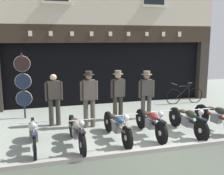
{
  "coord_description": "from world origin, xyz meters",
  "views": [
    {
      "loc": [
        -2.99,
        -5.74,
        2.78
      ],
      "look_at": [
        -0.58,
        2.73,
        1.17
      ],
      "focal_mm": 43.49,
      "sensor_mm": 36.0,
      "label": 1
    }
  ],
  "objects_px": {
    "salesman_right": "(118,93)",
    "leaning_bicycle": "(185,95)",
    "tyre_sign_pole": "(23,82)",
    "motorcycle_center_left": "(117,126)",
    "advert_board_near": "(134,64)",
    "salesman_left": "(54,97)",
    "motorcycle_left": "(77,131)",
    "assistant_far_right": "(146,92)",
    "motorcycle_center": "(151,122)",
    "shopkeeper_center": "(89,96)",
    "motorcycle_center_right": "(188,120)",
    "motorcycle_right": "(217,117)",
    "motorcycle_far_left": "(34,134)"
  },
  "relations": [
    {
      "from": "motorcycle_center_right",
      "to": "salesman_right",
      "type": "xyz_separation_m",
      "value": [
        -1.56,
        1.89,
        0.54
      ]
    },
    {
      "from": "motorcycle_center_left",
      "to": "salesman_left",
      "type": "bearing_deg",
      "value": -52.88
    },
    {
      "from": "motorcycle_left",
      "to": "advert_board_near",
      "type": "height_order",
      "value": "advert_board_near"
    },
    {
      "from": "motorcycle_center",
      "to": "motorcycle_right",
      "type": "xyz_separation_m",
      "value": [
        2.15,
        -0.08,
        0.01
      ]
    },
    {
      "from": "motorcycle_far_left",
      "to": "motorcycle_right",
      "type": "height_order",
      "value": "motorcycle_far_left"
    },
    {
      "from": "tyre_sign_pole",
      "to": "advert_board_near",
      "type": "distance_m",
      "value": 4.84
    },
    {
      "from": "salesman_right",
      "to": "leaning_bicycle",
      "type": "bearing_deg",
      "value": -170.1
    },
    {
      "from": "motorcycle_left",
      "to": "motorcycle_center",
      "type": "distance_m",
      "value": 2.16
    },
    {
      "from": "salesman_right",
      "to": "assistant_far_right",
      "type": "height_order",
      "value": "salesman_right"
    },
    {
      "from": "salesman_right",
      "to": "shopkeeper_center",
      "type": "bearing_deg",
      "value": 11.46
    },
    {
      "from": "motorcycle_right",
      "to": "salesman_right",
      "type": "relative_size",
      "value": 1.16
    },
    {
      "from": "motorcycle_left",
      "to": "motorcycle_center_left",
      "type": "bearing_deg",
      "value": -175.41
    },
    {
      "from": "motorcycle_center_right",
      "to": "leaning_bicycle",
      "type": "height_order",
      "value": "leaning_bicycle"
    },
    {
      "from": "motorcycle_center",
      "to": "shopkeeper_center",
      "type": "xyz_separation_m",
      "value": [
        -1.53,
        1.27,
        0.58
      ]
    },
    {
      "from": "salesman_right",
      "to": "advert_board_near",
      "type": "height_order",
      "value": "advert_board_near"
    },
    {
      "from": "tyre_sign_pole",
      "to": "salesman_left",
      "type": "bearing_deg",
      "value": -48.95
    },
    {
      "from": "motorcycle_right",
      "to": "tyre_sign_pole",
      "type": "relative_size",
      "value": 0.87
    },
    {
      "from": "motorcycle_center",
      "to": "shopkeeper_center",
      "type": "bearing_deg",
      "value": -41.34
    },
    {
      "from": "tyre_sign_pole",
      "to": "shopkeeper_center",
      "type": "bearing_deg",
      "value": -38.1
    },
    {
      "from": "salesman_left",
      "to": "tyre_sign_pole",
      "type": "xyz_separation_m",
      "value": [
        -0.95,
        1.1,
        0.37
      ]
    },
    {
      "from": "assistant_far_right",
      "to": "tyre_sign_pole",
      "type": "bearing_deg",
      "value": -10.44
    },
    {
      "from": "motorcycle_center_right",
      "to": "salesman_left",
      "type": "height_order",
      "value": "salesman_left"
    },
    {
      "from": "tyre_sign_pole",
      "to": "motorcycle_center_left",
      "type": "bearing_deg",
      "value": -48.8
    },
    {
      "from": "motorcycle_center_left",
      "to": "motorcycle_left",
      "type": "bearing_deg",
      "value": 2.58
    },
    {
      "from": "shopkeeper_center",
      "to": "motorcycle_left",
      "type": "bearing_deg",
      "value": 65.95
    },
    {
      "from": "motorcycle_center_right",
      "to": "tyre_sign_pole",
      "type": "xyz_separation_m",
      "value": [
        -4.65,
        2.95,
        0.88
      ]
    },
    {
      "from": "motorcycle_center",
      "to": "tyre_sign_pole",
      "type": "xyz_separation_m",
      "value": [
        -3.53,
        2.83,
        0.88
      ]
    },
    {
      "from": "assistant_far_right",
      "to": "leaning_bicycle",
      "type": "bearing_deg",
      "value": -141.38
    },
    {
      "from": "tyre_sign_pole",
      "to": "advert_board_near",
      "type": "relative_size",
      "value": 2.37
    },
    {
      "from": "motorcycle_left",
      "to": "advert_board_near",
      "type": "xyz_separation_m",
      "value": [
        3.23,
        4.46,
        1.24
      ]
    },
    {
      "from": "motorcycle_center_left",
      "to": "motorcycle_center",
      "type": "xyz_separation_m",
      "value": [
        1.01,
        0.04,
        0.0
      ]
    },
    {
      "from": "motorcycle_center",
      "to": "assistant_far_right",
      "type": "relative_size",
      "value": 1.17
    },
    {
      "from": "motorcycle_center",
      "to": "motorcycle_right",
      "type": "relative_size",
      "value": 0.99
    },
    {
      "from": "assistant_far_right",
      "to": "tyre_sign_pole",
      "type": "height_order",
      "value": "tyre_sign_pole"
    },
    {
      "from": "motorcycle_center",
      "to": "tyre_sign_pole",
      "type": "distance_m",
      "value": 4.61
    },
    {
      "from": "motorcycle_left",
      "to": "motorcycle_center_right",
      "type": "height_order",
      "value": "motorcycle_left"
    },
    {
      "from": "motorcycle_center",
      "to": "leaning_bicycle",
      "type": "distance_m",
      "value": 4.46
    },
    {
      "from": "shopkeeper_center",
      "to": "tyre_sign_pole",
      "type": "relative_size",
      "value": 0.78
    },
    {
      "from": "salesman_left",
      "to": "advert_board_near",
      "type": "relative_size",
      "value": 1.73
    },
    {
      "from": "salesman_right",
      "to": "tyre_sign_pole",
      "type": "bearing_deg",
      "value": -32.17
    },
    {
      "from": "motorcycle_left",
      "to": "assistant_far_right",
      "type": "relative_size",
      "value": 1.24
    },
    {
      "from": "motorcycle_left",
      "to": "motorcycle_right",
      "type": "relative_size",
      "value": 1.04
    },
    {
      "from": "motorcycle_center_left",
      "to": "advert_board_near",
      "type": "xyz_separation_m",
      "value": [
        2.09,
        4.32,
        1.25
      ]
    },
    {
      "from": "motorcycle_center_right",
      "to": "salesman_right",
      "type": "relative_size",
      "value": 1.15
    },
    {
      "from": "motorcycle_left",
      "to": "tyre_sign_pole",
      "type": "relative_size",
      "value": 0.91
    },
    {
      "from": "motorcycle_center_left",
      "to": "shopkeeper_center",
      "type": "bearing_deg",
      "value": -72.5
    },
    {
      "from": "leaning_bicycle",
      "to": "motorcycle_left",
      "type": "bearing_deg",
      "value": 123.91
    },
    {
      "from": "salesman_left",
      "to": "advert_board_near",
      "type": "xyz_separation_m",
      "value": [
        3.65,
        2.54,
        0.73
      ]
    },
    {
      "from": "leaning_bicycle",
      "to": "tyre_sign_pole",
      "type": "bearing_deg",
      "value": 94.14
    },
    {
      "from": "motorcycle_center_right",
      "to": "leaning_bicycle",
      "type": "relative_size",
      "value": 1.13
    }
  ]
}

